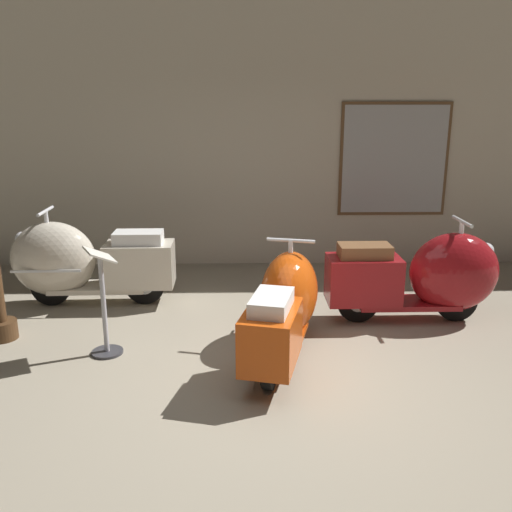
% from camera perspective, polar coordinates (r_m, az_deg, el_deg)
% --- Properties ---
extents(ground_plane, '(60.00, 60.00, 0.00)m').
position_cam_1_polar(ground_plane, '(4.45, 1.69, -13.66)').
color(ground_plane, gray).
extents(showroom_back_wall, '(18.00, 0.24, 3.93)m').
position_cam_1_polar(showroom_back_wall, '(7.49, 0.53, 14.03)').
color(showroom_back_wall, '#BCB29E').
rests_on(showroom_back_wall, ground).
extents(scooter_0, '(1.77, 0.58, 1.07)m').
position_cam_1_polar(scooter_0, '(6.33, -17.71, -0.58)').
color(scooter_0, black).
rests_on(scooter_0, ground).
extents(scooter_1, '(0.83, 1.68, 0.99)m').
position_cam_1_polar(scooter_1, '(4.87, 2.95, -5.15)').
color(scooter_1, black).
rests_on(scooter_1, ground).
extents(scooter_2, '(1.74, 0.56, 1.06)m').
position_cam_1_polar(scooter_2, '(5.83, 17.15, -1.96)').
color(scooter_2, black).
rests_on(scooter_2, ground).
extents(info_stanchion, '(0.35, 0.39, 0.98)m').
position_cam_1_polar(info_stanchion, '(5.05, -15.41, -5.54)').
color(info_stanchion, '#333338').
rests_on(info_stanchion, ground).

